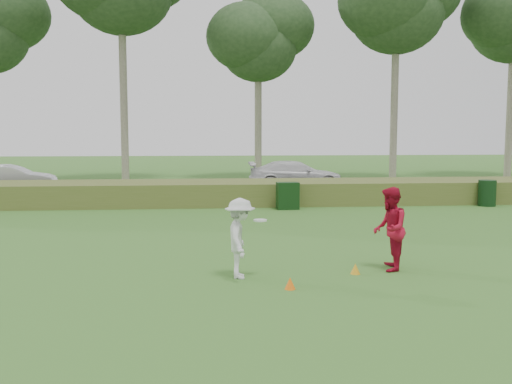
{
  "coord_description": "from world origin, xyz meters",
  "views": [
    {
      "loc": [
        -1.37,
        -11.05,
        2.89
      ],
      "look_at": [
        0.0,
        4.0,
        1.3
      ],
      "focal_mm": 40.0,
      "sensor_mm": 36.0,
      "label": 1
    }
  ],
  "objects": [
    {
      "name": "utility_cabinet",
      "position": [
        1.75,
        10.04,
        0.51
      ],
      "size": [
        0.85,
        0.56,
        1.02
      ],
      "primitive_type": "cube",
      "rotation": [
        0.0,
        0.0,
        0.06
      ],
      "color": "black",
      "rests_on": "ground"
    },
    {
      "name": "player_white",
      "position": [
        -0.68,
        0.04,
        0.8
      ],
      "size": [
        0.86,
        1.06,
        1.6
      ],
      "rotation": [
        0.0,
        0.0,
        1.51
      ],
      "color": "silver",
      "rests_on": "ground"
    },
    {
      "name": "cone_orange",
      "position": [
        0.19,
        -0.87,
        0.11
      ],
      "size": [
        0.2,
        0.2,
        0.22
      ],
      "primitive_type": "cone",
      "color": "orange",
      "rests_on": "ground"
    },
    {
      "name": "tree_4",
      "position": [
        2.0,
        24.5,
        8.59
      ],
      "size": [
        6.24,
        6.24,
        11.5
      ],
      "color": "gray",
      "rests_on": "ground"
    },
    {
      "name": "trash_bin",
      "position": [
        9.7,
        10.28,
        0.51
      ],
      "size": [
        0.72,
        0.72,
        1.02
      ],
      "primitive_type": "cylinder",
      "rotation": [
        0.0,
        0.0,
        -0.06
      ],
      "color": "black",
      "rests_on": "ground"
    },
    {
      "name": "car_right",
      "position": [
        3.24,
        17.36,
        0.75
      ],
      "size": [
        4.84,
        2.1,
        1.39
      ],
      "primitive_type": "imported",
      "rotation": [
        0.0,
        0.0,
        1.54
      ],
      "color": "silver",
      "rests_on": "park_road"
    },
    {
      "name": "park_road",
      "position": [
        0.0,
        17.0,
        0.03
      ],
      "size": [
        80.0,
        6.0,
        0.06
      ],
      "primitive_type": "cube",
      "color": "#2D2D2D",
      "rests_on": "ground"
    },
    {
      "name": "ground",
      "position": [
        0.0,
        0.0,
        0.0
      ],
      "size": [
        120.0,
        120.0,
        0.0
      ],
      "primitive_type": "plane",
      "color": "#2F6622",
      "rests_on": "ground"
    },
    {
      "name": "tree_5",
      "position": [
        10.0,
        22.5,
        10.47
      ],
      "size": [
        7.28,
        7.28,
        14.0
      ],
      "color": "gray",
      "rests_on": "ground"
    },
    {
      "name": "cone_yellow",
      "position": [
        1.69,
        0.13,
        0.11
      ],
      "size": [
        0.2,
        0.2,
        0.22
      ],
      "primitive_type": "cone",
      "color": "orange",
      "rests_on": "ground"
    },
    {
      "name": "car_mid",
      "position": [
        -10.3,
        16.28,
        0.72
      ],
      "size": [
        4.16,
        1.9,
        1.32
      ],
      "primitive_type": "imported",
      "rotation": [
        0.0,
        0.0,
        1.7
      ],
      "color": "silver",
      "rests_on": "park_road"
    },
    {
      "name": "player_red",
      "position": [
        2.48,
        0.39,
        0.88
      ],
      "size": [
        0.89,
        1.01,
        1.76
      ],
      "primitive_type": "imported",
      "rotation": [
        0.0,
        0.0,
        -1.87
      ],
      "color": "#A90E28",
      "rests_on": "ground"
    },
    {
      "name": "reed_strip",
      "position": [
        0.0,
        12.0,
        0.45
      ],
      "size": [
        80.0,
        3.0,
        0.9
      ],
      "primitive_type": "cube",
      "color": "#4E5D25",
      "rests_on": "ground"
    }
  ]
}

